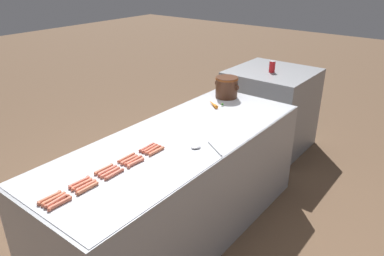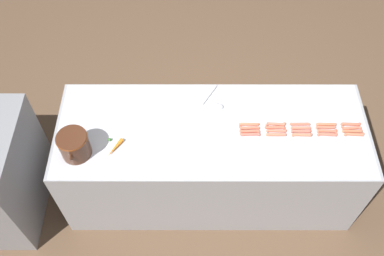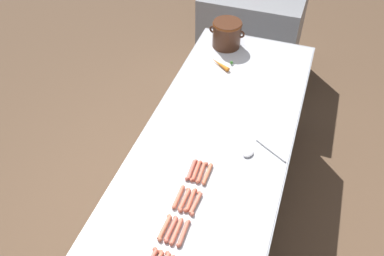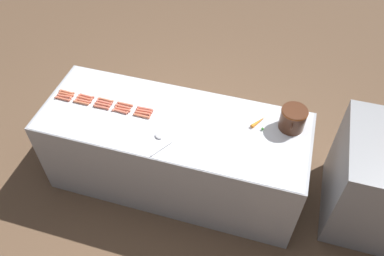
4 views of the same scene
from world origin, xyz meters
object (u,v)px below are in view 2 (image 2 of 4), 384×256
object	(u,v)px
hot_dog_3	(276,135)
hot_dog_9	(250,131)
hot_dog_6	(327,131)
hot_dog_17	(300,124)
hot_dog_18	(276,124)
hot_dog_8	(277,131)
hot_dog_11	(326,127)
carrot	(115,147)
hot_dog_2	(302,135)
hot_dog_0	(354,134)
hot_dog_16	(326,124)
hot_dog_10	(351,127)
hot_dog_15	(351,124)
bean_pot	(74,144)
hot_dog_19	(249,124)
hot_dog_13	(275,127)
hot_dog_7	(301,131)
serving_spoon	(216,102)
hot_dog_5	(352,131)
hot_dog_14	(249,128)
hot_dog_1	(327,134)
hot_dog_12	(301,128)
hot_dog_4	(250,134)

from	to	relation	value
hot_dog_3	hot_dog_9	bearing A→B (deg)	80.83
hot_dog_6	hot_dog_17	distance (m)	0.20
hot_dog_18	hot_dog_8	bearing A→B (deg)	178.90
hot_dog_11	carrot	bearing A→B (deg)	96.69
hot_dog_2	hot_dog_18	size ratio (longest dim) A/B	1.00
hot_dog_0	hot_dog_16	xyz separation A→B (m)	(0.09, 0.19, 0.00)
hot_dog_2	hot_dog_16	xyz separation A→B (m)	(0.09, -0.19, 0.00)
hot_dog_2	hot_dog_6	world-z (taller)	same
hot_dog_10	hot_dog_11	distance (m)	0.19
hot_dog_15	bean_pot	xyz separation A→B (m)	(-0.24, 1.99, 0.10)
hot_dog_8	hot_dog_19	distance (m)	0.21
hot_dog_11	hot_dog_16	xyz separation A→B (m)	(0.03, -0.01, 0.00)
hot_dog_13	hot_dog_7	bearing A→B (deg)	-100.42
hot_dog_10	hot_dog_11	bearing A→B (deg)	89.54
serving_spoon	hot_dog_16	bearing A→B (deg)	-104.65
hot_dog_7	hot_dog_9	xyz separation A→B (m)	(0.00, 0.38, 0.00)
hot_dog_0	carrot	size ratio (longest dim) A/B	0.94
hot_dog_6	hot_dog_10	size ratio (longest dim) A/B	1.00
hot_dog_5	hot_dog_16	distance (m)	0.19
hot_dog_10	hot_dog_13	world-z (taller)	same
hot_dog_6	hot_dog_8	bearing A→B (deg)	89.87
hot_dog_15	serving_spoon	world-z (taller)	hot_dog_15
hot_dog_19	bean_pot	world-z (taller)	bean_pot
hot_dog_6	hot_dog_7	xyz separation A→B (m)	(-0.00, 0.19, 0.00)
hot_dog_5	hot_dog_14	size ratio (longest dim) A/B	1.00
hot_dog_3	hot_dog_17	xyz separation A→B (m)	(0.10, -0.19, 0.00)
hot_dog_7	hot_dog_18	xyz separation A→B (m)	(0.06, 0.18, 0.00)
hot_dog_15	carrot	world-z (taller)	carrot
hot_dog_8	hot_dog_14	xyz separation A→B (m)	(0.03, 0.20, 0.00)
hot_dog_1	hot_dog_2	size ratio (longest dim) A/B	1.00
hot_dog_8	hot_dog_19	bearing A→B (deg)	72.89
hot_dog_3	hot_dog_14	xyz separation A→B (m)	(0.06, 0.19, 0.00)
hot_dog_15	hot_dog_14	bearing A→B (deg)	92.36
carrot	bean_pot	bearing A→B (deg)	97.40
hot_dog_6	serving_spoon	bearing A→B (deg)	71.32
hot_dog_12	hot_dog_13	size ratio (longest dim) A/B	1.00
hot_dog_3	hot_dog_6	distance (m)	0.38
hot_dog_10	hot_dog_19	world-z (taller)	same
hot_dog_15	hot_dog_17	bearing A→B (deg)	89.91
serving_spoon	hot_dog_5	bearing A→B (deg)	-105.44
bean_pot	serving_spoon	size ratio (longest dim) A/B	1.08
hot_dog_16	hot_dog_17	xyz separation A→B (m)	(0.00, 0.19, 0.00)
hot_dog_3	carrot	world-z (taller)	carrot
hot_dog_4	hot_dog_5	bearing A→B (deg)	-87.82
hot_dog_1	hot_dog_18	distance (m)	0.38
hot_dog_1	hot_dog_16	bearing A→B (deg)	-5.32
hot_dog_10	hot_dog_19	bearing A→B (deg)	87.76
hot_dog_10	hot_dog_17	distance (m)	0.37
hot_dog_2	hot_dog_16	bearing A→B (deg)	-64.04
hot_dog_1	bean_pot	size ratio (longest dim) A/B	0.57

